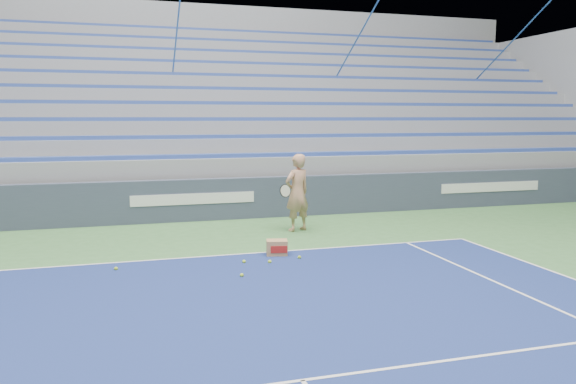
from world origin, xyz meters
name	(u,v)px	position (x,y,z in m)	size (l,w,h in m)	color
sponsor_barrier	(193,200)	(0.00, 15.88, 0.55)	(30.00, 0.32, 1.10)	#373F53
bleachers	(173,127)	(0.00, 21.60, 2.36)	(31.00, 9.15, 7.30)	gray
tennis_player	(297,193)	(2.24, 13.84, 0.93)	(1.00, 0.95, 1.85)	tan
ball_box	(277,248)	(1.14, 11.63, 0.15)	(0.46, 0.39, 0.31)	#A57C4F
tennis_ball_0	(270,262)	(0.85, 11.07, 0.03)	(0.07, 0.07, 0.07)	#B1DB2C
tennis_ball_1	(242,275)	(0.16, 10.32, 0.03)	(0.07, 0.07, 0.07)	#B1DB2C
tennis_ball_2	(244,262)	(0.39, 11.21, 0.03)	(0.07, 0.07, 0.07)	#B1DB2C
tennis_ball_3	(299,257)	(1.48, 11.23, 0.03)	(0.07, 0.07, 0.07)	#B1DB2C
tennis_ball_4	(116,269)	(-1.90, 11.36, 0.03)	(0.07, 0.07, 0.07)	#B1DB2C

